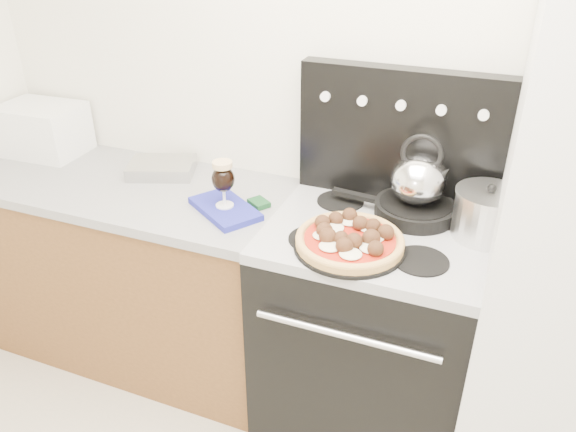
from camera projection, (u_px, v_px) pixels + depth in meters
The scene contains 15 objects.
room_shell at pixel (245, 287), 1.12m from camera, with size 3.52×3.01×2.52m.
base_cabinet at pixel (136, 273), 2.59m from camera, with size 1.45×0.60×0.86m, color brown.
countertop at pixel (122, 185), 2.37m from camera, with size 1.48×0.63×0.04m, color #939396.
stove_body at pixel (367, 334), 2.21m from camera, with size 0.76×0.65×0.88m, color black.
cooktop at pixel (376, 234), 1.98m from camera, with size 0.76×0.65×0.04m, color #ADADB2.
backguard at pixel (400, 136), 2.07m from camera, with size 0.76×0.08×0.50m, color black.
toaster_oven at pixel (43, 129), 2.58m from camera, with size 0.36×0.27×0.23m, color white.
foil_sheet at pixel (162, 168), 2.41m from camera, with size 0.27×0.20×0.05m, color silver.
oven_mitt at pixel (225, 209), 2.12m from camera, with size 0.29×0.17×0.02m, color #21259B.
beer_glass at pixel (223, 184), 2.07m from camera, with size 0.09×0.09×0.18m, color black, non-canonical shape.
pizza_pan at pixel (349, 246), 1.86m from camera, with size 0.37×0.37×0.01m, color black.
pizza at pixel (350, 238), 1.85m from camera, with size 0.36×0.36×0.05m, color gold, non-canonical shape.
skillet at pixel (415, 209), 2.04m from camera, with size 0.29×0.29×0.05m, color black.
tea_kettle at pixel (419, 175), 1.98m from camera, with size 0.20×0.20×0.22m, color white, non-canonical shape.
stock_pot at pixel (487, 215), 1.89m from camera, with size 0.22×0.22×0.16m, color silver.
Camera 1 is at (0.42, -0.52, 1.92)m, focal length 35.00 mm.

